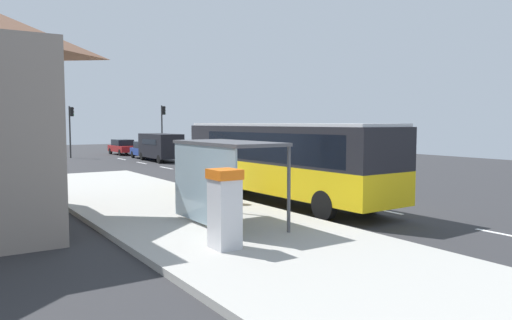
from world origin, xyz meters
The scene contains 20 objects.
ground_plane centered at (0.00, 14.00, -0.02)m, with size 56.00×92.00×0.04m, color #2D2D30.
sidewalk_platform centered at (-6.40, 2.00, 0.09)m, with size 6.20×30.00×0.18m, color #ADAAA3.
lane_stripe_seg_0 centered at (0.25, -6.00, 0.01)m, with size 0.16×2.20×0.01m, color silver.
lane_stripe_seg_1 centered at (0.25, -1.00, 0.01)m, with size 0.16×2.20×0.01m, color silver.
lane_stripe_seg_2 centered at (0.25, 4.00, 0.01)m, with size 0.16×2.20×0.01m, color silver.
lane_stripe_seg_3 centered at (0.25, 9.00, 0.01)m, with size 0.16×2.20×0.01m, color silver.
lane_stripe_seg_4 centered at (0.25, 14.00, 0.01)m, with size 0.16×2.20×0.01m, color silver.
lane_stripe_seg_5 centered at (0.25, 19.00, 0.01)m, with size 0.16×2.20×0.01m, color silver.
lane_stripe_seg_6 centered at (0.25, 24.00, 0.01)m, with size 0.16×2.20×0.01m, color silver.
lane_stripe_seg_7 centered at (0.25, 29.00, 0.01)m, with size 0.16×2.20×0.01m, color silver.
bus centered at (-1.71, 2.44, 1.84)m, with size 2.81×11.07×3.21m.
white_van centered at (2.20, 24.77, 1.34)m, with size 2.06×5.22×2.30m.
sedan_near centered at (2.30, 34.89, 0.79)m, with size 1.89×4.43×1.52m.
sedan_far centered at (2.30, 28.37, 0.79)m, with size 2.05×4.50×1.52m.
ticket_machine centered at (-7.60, -3.21, 1.17)m, with size 0.66×0.76×1.94m.
recycling_bin_red centered at (-4.20, 2.43, 0.66)m, with size 0.52×0.52×0.95m, color red.
recycling_bin_green centered at (-4.20, 3.13, 0.66)m, with size 0.52×0.52×0.95m, color green.
traffic_light_near_side centered at (5.50, 32.18, 3.28)m, with size 0.49×0.28×4.93m.
traffic_light_far_side centered at (-3.10, 32.98, 3.15)m, with size 0.49×0.28×4.72m.
bus_shelter centered at (-6.41, -0.79, 2.10)m, with size 1.80×4.00×2.50m.
Camera 1 is at (-13.37, -13.35, 3.25)m, focal length 34.03 mm.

